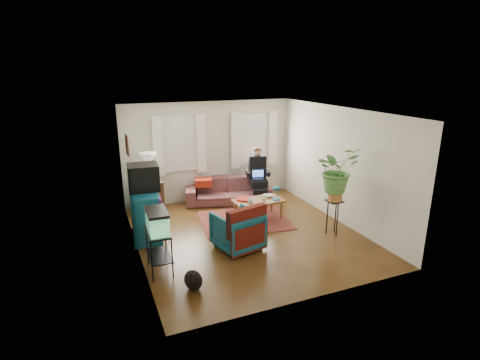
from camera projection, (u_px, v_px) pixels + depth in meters
name	position (u px, v px, depth m)	size (l,w,h in m)	color
floor	(247.00, 234.00, 7.98)	(4.50, 5.00, 0.01)	#4F2B14
ceiling	(248.00, 111.00, 7.23)	(4.50, 5.00, 0.01)	white
wall_back	(210.00, 151.00, 9.82)	(4.50, 0.01, 2.60)	silver
wall_front	(316.00, 220.00, 5.39)	(4.50, 0.01, 2.60)	silver
wall_left	(134.00, 189.00, 6.78)	(0.01, 5.00, 2.60)	silver
wall_right	(339.00, 165.00, 8.42)	(0.01, 5.00, 2.60)	silver
window_left	(179.00, 145.00, 9.44)	(1.08, 0.04, 1.38)	white
window_right	(253.00, 139.00, 10.18)	(1.08, 0.04, 1.38)	white
curtains_left	(180.00, 145.00, 9.36)	(1.36, 0.06, 1.50)	white
curtains_right	(255.00, 139.00, 10.11)	(1.36, 0.06, 1.50)	white
picture_frame	(127.00, 145.00, 7.36)	(0.04, 0.32, 0.40)	#3D2616
area_rug	(244.00, 220.00, 8.70)	(2.00, 1.60, 0.01)	brown
sofa	(228.00, 186.00, 9.79)	(2.20, 0.87, 0.86)	brown
seated_person	(258.00, 177.00, 9.82)	(0.55, 0.68, 1.31)	black
side_table	(151.00, 196.00, 9.14)	(0.53, 0.53, 0.78)	#3C2816
table_lamp	(149.00, 168.00, 8.94)	(0.40, 0.40, 0.71)	white
dresser	(145.00, 214.00, 7.74)	(0.56, 1.11, 1.00)	#116668
crt_tv	(143.00, 177.00, 7.63)	(0.61, 0.56, 0.53)	black
aquarium_stand	(159.00, 252.00, 6.42)	(0.37, 0.67, 0.75)	black
aquarium	(157.00, 221.00, 6.26)	(0.34, 0.61, 0.39)	#7FD899
black_cat	(193.00, 278.00, 5.96)	(0.28, 0.44, 0.37)	black
armchair	(237.00, 228.00, 7.26)	(0.81, 0.76, 0.83)	#125A6F
serape_throw	(247.00, 225.00, 6.96)	(0.84, 0.19, 0.69)	#9E0A0A
coffee_table	(258.00, 209.00, 8.74)	(1.13, 0.61, 0.47)	brown
cup_a	(250.00, 201.00, 8.47)	(0.13, 0.13, 0.10)	white
cup_b	(264.00, 200.00, 8.52)	(0.10, 0.10, 0.10)	beige
bowl	(268.00, 196.00, 8.88)	(0.22, 0.22, 0.06)	white
snack_tray	(244.00, 199.00, 8.68)	(0.35, 0.35, 0.04)	#B21414
birdcage	(276.00, 193.00, 8.65)	(0.18, 0.18, 0.33)	#115B6B
plant_stand	(333.00, 217.00, 7.90)	(0.32, 0.32, 0.75)	black
potted_plant	(336.00, 177.00, 7.64)	(0.86, 0.74, 0.96)	#599947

